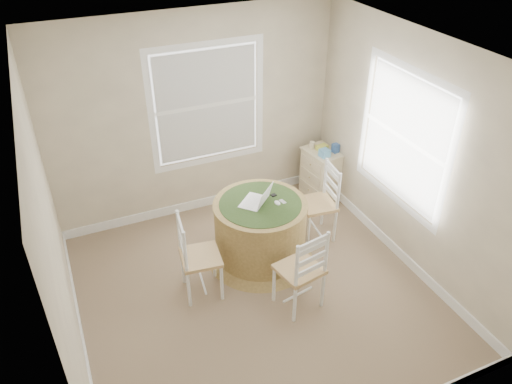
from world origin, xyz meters
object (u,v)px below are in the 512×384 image
laptop (256,201)px  corner_chest (321,173)px  chair_right (317,204)px  round_table (260,228)px  chair_near (299,269)px  chair_left (201,257)px

laptop → corner_chest: bearing=169.6°
chair_right → corner_chest: 0.96m
chair_right → round_table: bearing=-76.9°
round_table → chair_near: chair_near is taller
chair_near → chair_right: (0.74, 0.94, 0.00)m
corner_chest → round_table: bearing=-153.5°
round_table → chair_right: size_ratio=1.30×
round_table → chair_left: chair_left is taller
round_table → chair_left: size_ratio=1.30×
chair_left → chair_near: bearing=-117.1°
chair_right → corner_chest: chair_right is taller
laptop → corner_chest: laptop is taller
chair_near → laptop: (-0.09, 0.88, 0.31)m
chair_near → corner_chest: (1.26, 1.74, -0.13)m
laptop → chair_left: bearing=-21.7°
chair_left → corner_chest: size_ratio=1.39×
chair_right → laptop: laptop is taller
round_table → chair_left: 0.84m
chair_right → chair_left: bearing=-71.0°
chair_right → corner_chest: bearing=152.9°
round_table → corner_chest: (1.31, 0.89, -0.07)m
round_table → chair_near: size_ratio=1.30×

